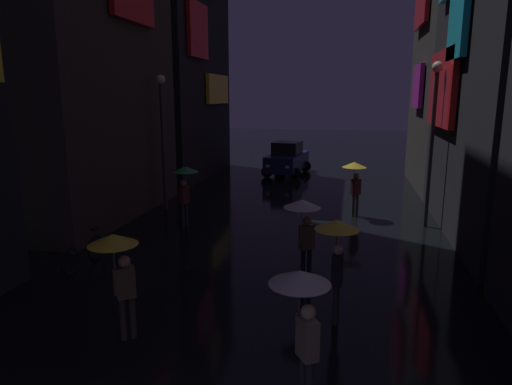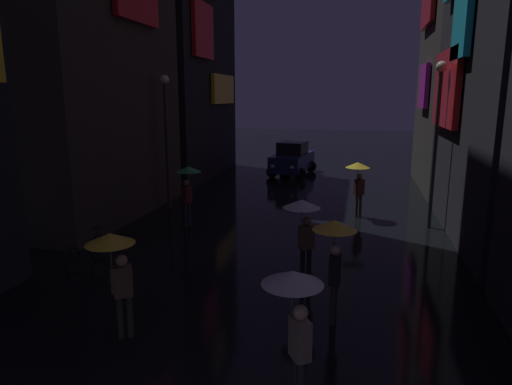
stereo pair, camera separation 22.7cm
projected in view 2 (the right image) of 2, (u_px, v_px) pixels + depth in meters
building_left_far at (179, 50)px, 25.20m from camera, size 4.25×8.74×13.94m
pedestrian_far_right_clear at (295, 302)px, 6.49m from camera, size 0.90×0.90×2.12m
pedestrian_midstreet_centre_yellow at (358, 174)px, 16.99m from camera, size 0.90×0.90×2.12m
pedestrian_foreground_right_yellow at (114, 256)px, 8.33m from camera, size 0.90×0.90×2.12m
pedestrian_midstreet_left_clear at (303, 218)px, 10.96m from camera, size 0.90×0.90×2.12m
pedestrian_foreground_left_green at (188, 179)px, 15.94m from camera, size 0.90×0.90×2.12m
pedestrian_near_crossing_yellow at (335, 243)px, 9.08m from camera, size 0.90×0.90×2.12m
bicycle_parked_at_storefront at (85, 252)px, 12.33m from camera, size 0.18×1.82×0.96m
car_distant at (292, 159)px, 26.48m from camera, size 2.58×4.30×1.92m
streetlamp_left_far at (166, 126)px, 18.05m from camera, size 0.36×0.36×5.32m
streetlamp_right_far at (437, 127)px, 15.26m from camera, size 0.36×0.36×5.64m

